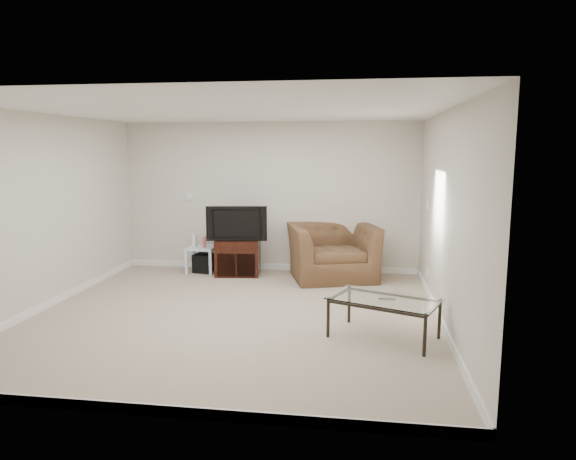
# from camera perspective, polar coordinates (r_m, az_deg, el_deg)

# --- Properties ---
(floor) EXTENTS (5.00, 5.00, 0.00)m
(floor) POSITION_cam_1_polar(r_m,az_deg,el_deg) (6.52, -5.91, -9.37)
(floor) COLOR tan
(floor) RESTS_ON ground
(ceiling) EXTENTS (5.00, 5.00, 0.00)m
(ceiling) POSITION_cam_1_polar(r_m,az_deg,el_deg) (6.21, -6.29, 13.09)
(ceiling) COLOR white
(ceiling) RESTS_ON ground
(wall_back) EXTENTS (5.00, 0.02, 2.50)m
(wall_back) POSITION_cam_1_polar(r_m,az_deg,el_deg) (8.68, -2.07, 3.67)
(wall_back) COLOR silver
(wall_back) RESTS_ON ground
(wall_left) EXTENTS (0.02, 5.00, 2.50)m
(wall_left) POSITION_cam_1_polar(r_m,az_deg,el_deg) (7.27, -25.59, 1.79)
(wall_left) COLOR silver
(wall_left) RESTS_ON ground
(wall_right) EXTENTS (0.02, 5.00, 2.50)m
(wall_right) POSITION_cam_1_polar(r_m,az_deg,el_deg) (6.14, 17.18, 1.10)
(wall_right) COLOR silver
(wall_right) RESTS_ON ground
(plate_back) EXTENTS (0.12, 0.02, 0.12)m
(plate_back) POSITION_cam_1_polar(r_m,az_deg,el_deg) (9.02, -10.90, 3.72)
(plate_back) COLOR white
(plate_back) RESTS_ON wall_back
(plate_right_switch) EXTENTS (0.02, 0.09, 0.13)m
(plate_right_switch) POSITION_cam_1_polar(r_m,az_deg,el_deg) (7.71, 15.24, 2.71)
(plate_right_switch) COLOR white
(plate_right_switch) RESTS_ON wall_right
(plate_right_outlet) EXTENTS (0.02, 0.08, 0.12)m
(plate_right_outlet) POSITION_cam_1_polar(r_m,az_deg,el_deg) (7.57, 15.23, -4.70)
(plate_right_outlet) COLOR white
(plate_right_outlet) RESTS_ON wall_right
(tv_stand) EXTENTS (0.76, 0.57, 0.59)m
(tv_stand) POSITION_cam_1_polar(r_m,az_deg,el_deg) (8.48, -5.58, -3.02)
(tv_stand) COLOR black
(tv_stand) RESTS_ON floor
(dvd_player) EXTENTS (0.40, 0.30, 0.05)m
(dvd_player) POSITION_cam_1_polar(r_m,az_deg,el_deg) (8.40, -5.64, -1.76)
(dvd_player) COLOR black
(dvd_player) RESTS_ON tv_stand
(television) EXTENTS (0.92, 0.31, 0.56)m
(television) POSITION_cam_1_polar(r_m,az_deg,el_deg) (8.35, -5.67, 0.81)
(television) COLOR black
(television) RESTS_ON tv_stand
(side_table) EXTENTS (0.46, 0.46, 0.44)m
(side_table) POSITION_cam_1_polar(r_m,az_deg,el_deg) (8.75, -9.52, -3.24)
(side_table) COLOR #A7BCCE
(side_table) RESTS_ON floor
(subwoofer) EXTENTS (0.35, 0.35, 0.30)m
(subwoofer) POSITION_cam_1_polar(r_m,az_deg,el_deg) (8.77, -9.31, -3.62)
(subwoofer) COLOR black
(subwoofer) RESTS_ON floor
(game_console) EXTENTS (0.05, 0.15, 0.20)m
(game_console) POSITION_cam_1_polar(r_m,az_deg,el_deg) (8.71, -10.30, -1.18)
(game_console) COLOR white
(game_console) RESTS_ON side_table
(game_case) EXTENTS (0.07, 0.13, 0.17)m
(game_case) POSITION_cam_1_polar(r_m,az_deg,el_deg) (8.66, -9.27, -1.30)
(game_case) COLOR #CC4C4C
(game_case) RESTS_ON side_table
(recliner) EXTENTS (1.51, 1.20, 1.15)m
(recliner) POSITION_cam_1_polar(r_m,az_deg,el_deg) (8.20, 4.99, -1.41)
(recliner) COLOR #48341F
(recliner) RESTS_ON floor
(coffee_table) EXTENTS (1.31, 1.04, 0.45)m
(coffee_table) POSITION_cam_1_polar(r_m,az_deg,el_deg) (5.77, 10.57, -9.61)
(coffee_table) COLOR black
(coffee_table) RESTS_ON floor
(remote) EXTENTS (0.18, 0.06, 0.02)m
(remote) POSITION_cam_1_polar(r_m,az_deg,el_deg) (5.67, 10.94, -7.46)
(remote) COLOR #B2B2B7
(remote) RESTS_ON coffee_table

